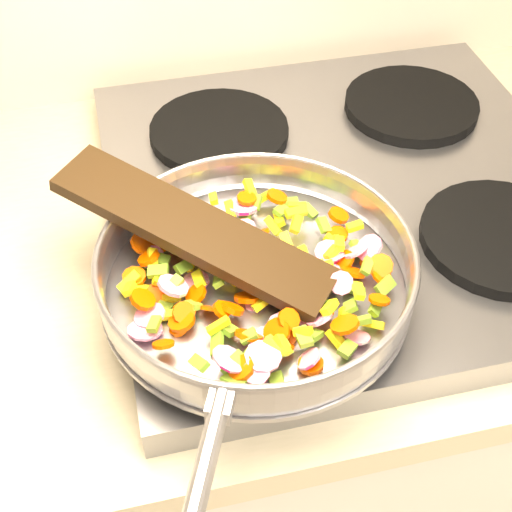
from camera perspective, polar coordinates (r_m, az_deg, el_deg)
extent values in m
cube|color=#939399|center=(0.93, 7.31, 4.73)|extent=(0.60, 0.60, 0.04)
cylinder|color=black|center=(0.78, 1.00, -1.74)|extent=(0.19, 0.19, 0.02)
cylinder|color=black|center=(0.88, 19.10, 1.44)|extent=(0.19, 0.19, 0.02)
cylinder|color=black|center=(0.99, -2.96, 9.93)|extent=(0.19, 0.19, 0.02)
cylinder|color=black|center=(1.06, 12.31, 11.73)|extent=(0.19, 0.19, 0.02)
cylinder|color=#9E9EA5|center=(0.76, 0.00, -2.49)|extent=(0.33, 0.33, 0.01)
torus|color=#9E9EA5|center=(0.74, 0.00, -1.03)|extent=(0.37, 0.37, 0.05)
torus|color=#9E9EA5|center=(0.72, 0.00, 0.22)|extent=(0.33, 0.33, 0.01)
cylinder|color=#9E9EA5|center=(0.58, -4.70, -18.57)|extent=(0.09, 0.18, 0.02)
cube|color=#9E9EA5|center=(0.62, -2.85, -11.73)|extent=(0.03, 0.04, 0.02)
cube|color=olive|center=(0.76, -5.85, -0.90)|extent=(0.02, 0.02, 0.01)
cube|color=olive|center=(0.80, -4.94, 2.27)|extent=(0.02, 0.02, 0.01)
cube|color=olive|center=(0.75, 8.86, -0.79)|extent=(0.02, 0.02, 0.01)
cube|color=yellow|center=(0.72, -7.38, -4.73)|extent=(0.02, 0.01, 0.01)
cube|color=yellow|center=(0.82, -2.06, 3.70)|extent=(0.01, 0.03, 0.02)
cylinder|color=#DD4700|center=(0.81, -7.08, 2.92)|extent=(0.03, 0.03, 0.02)
cube|color=yellow|center=(0.75, -7.95, -1.63)|extent=(0.01, 0.02, 0.01)
cube|color=olive|center=(0.68, 1.68, -9.90)|extent=(0.02, 0.02, 0.01)
cube|color=olive|center=(0.74, -7.33, -4.14)|extent=(0.02, 0.02, 0.01)
cube|color=olive|center=(0.77, -7.70, -0.27)|extent=(0.02, 0.02, 0.01)
cube|color=yellow|center=(0.74, -10.11, -2.60)|extent=(0.02, 0.02, 0.01)
cube|color=yellow|center=(0.74, -6.79, -3.36)|extent=(0.02, 0.01, 0.01)
cube|color=olive|center=(0.68, -0.61, -6.44)|extent=(0.02, 0.01, 0.01)
cube|color=yellow|center=(0.82, -3.42, 4.61)|extent=(0.01, 0.02, 0.01)
cylinder|color=#CE145A|center=(0.78, 6.16, -0.14)|extent=(0.04, 0.03, 0.03)
cylinder|color=#DD4700|center=(0.68, 4.41, -8.63)|extent=(0.03, 0.03, 0.01)
cube|color=yellow|center=(0.75, -2.20, -1.73)|extent=(0.02, 0.02, 0.02)
cylinder|color=#DD4700|center=(0.71, -5.97, -5.21)|extent=(0.04, 0.04, 0.01)
cylinder|color=#DD4700|center=(0.76, -9.72, -1.67)|extent=(0.04, 0.04, 0.01)
cube|color=yellow|center=(0.83, -0.52, 5.48)|extent=(0.01, 0.02, 0.02)
cylinder|color=#DD4700|center=(0.72, 5.52, -4.49)|extent=(0.02, 0.02, 0.02)
cube|color=olive|center=(0.76, -0.59, -0.80)|extent=(0.01, 0.02, 0.02)
cube|color=yellow|center=(0.79, -5.60, 1.34)|extent=(0.02, 0.01, 0.02)
cube|color=yellow|center=(0.78, 6.66, 1.02)|extent=(0.02, 0.03, 0.01)
cylinder|color=#DD4700|center=(0.82, -0.74, 4.65)|extent=(0.03, 0.03, 0.01)
cylinder|color=#CE145A|center=(0.73, 6.82, -2.16)|extent=(0.04, 0.03, 0.03)
cylinder|color=#CE145A|center=(0.76, -4.89, -2.08)|extent=(0.04, 0.04, 0.01)
cube|color=olive|center=(0.80, -3.28, 1.66)|extent=(0.02, 0.02, 0.01)
cube|color=olive|center=(0.68, -0.87, -8.34)|extent=(0.02, 0.02, 0.02)
cube|color=olive|center=(0.76, 4.94, -0.95)|extent=(0.02, 0.03, 0.01)
cube|color=yellow|center=(0.72, 9.33, -5.40)|extent=(0.02, 0.02, 0.01)
cube|color=yellow|center=(0.77, -0.58, -0.65)|extent=(0.01, 0.02, 0.01)
cylinder|color=#CE145A|center=(0.74, -0.09, -3.51)|extent=(0.04, 0.04, 0.02)
cube|color=yellow|center=(0.76, 3.43, 0.24)|extent=(0.02, 0.01, 0.02)
cube|color=yellow|center=(0.78, -4.75, 1.63)|extent=(0.02, 0.02, 0.01)
cube|color=olive|center=(0.69, 7.31, -7.39)|extent=(0.02, 0.02, 0.01)
cube|color=olive|center=(0.81, -6.49, 1.71)|extent=(0.02, 0.02, 0.01)
cylinder|color=#DD4700|center=(0.69, -7.42, -7.01)|extent=(0.03, 0.03, 0.02)
cube|color=olive|center=(0.72, -5.06, -3.93)|extent=(0.02, 0.02, 0.02)
cylinder|color=#DD4700|center=(0.77, 0.49, -0.48)|extent=(0.04, 0.04, 0.02)
cylinder|color=#CE145A|center=(0.70, 0.84, -6.82)|extent=(0.04, 0.04, 0.01)
cube|color=olive|center=(0.84, 2.67, 4.24)|extent=(0.02, 0.02, 0.02)
cylinder|color=#CE145A|center=(0.70, 0.15, -6.81)|extent=(0.03, 0.03, 0.02)
cylinder|color=#DD4700|center=(0.80, -7.65, 0.92)|extent=(0.02, 0.02, 0.01)
cylinder|color=#DD4700|center=(0.78, -9.13, 0.96)|extent=(0.03, 0.03, 0.02)
cube|color=yellow|center=(0.80, 7.91, 2.37)|extent=(0.02, 0.01, 0.01)
cube|color=olive|center=(0.82, -0.88, 3.22)|extent=(0.02, 0.03, 0.01)
cube|color=olive|center=(0.74, 5.98, -2.34)|extent=(0.03, 0.02, 0.01)
cylinder|color=#DD4700|center=(0.69, -0.58, -6.38)|extent=(0.04, 0.04, 0.03)
cylinder|color=#CE145A|center=(0.78, 7.95, 0.40)|extent=(0.03, 0.03, 0.03)
cylinder|color=#CE145A|center=(0.67, 0.06, -9.20)|extent=(0.04, 0.03, 0.02)
cube|color=yellow|center=(0.69, 3.78, -6.03)|extent=(0.02, 0.02, 0.02)
cube|color=olive|center=(0.80, -0.97, 1.97)|extent=(0.02, 0.01, 0.02)
cylinder|color=#DD4700|center=(0.74, -0.68, -3.35)|extent=(0.04, 0.03, 0.02)
cube|color=yellow|center=(0.77, -5.16, -0.49)|extent=(0.02, 0.02, 0.01)
cube|color=olive|center=(0.82, 2.05, 3.65)|extent=(0.02, 0.02, 0.01)
cylinder|color=#CE145A|center=(0.73, -6.65, -2.38)|extent=(0.04, 0.05, 0.02)
cylinder|color=#DD4700|center=(0.72, -6.18, -5.75)|extent=(0.02, 0.03, 0.02)
cube|color=olive|center=(0.69, 2.27, -7.25)|extent=(0.02, 0.02, 0.02)
cube|color=yellow|center=(0.70, -3.03, -5.58)|extent=(0.02, 0.01, 0.02)
cube|color=olive|center=(0.84, 4.30, 3.61)|extent=(0.02, 0.02, 0.01)
cube|color=yellow|center=(0.72, 8.21, -2.79)|extent=(0.01, 0.02, 0.01)
cube|color=olive|center=(0.70, -2.32, -5.81)|extent=(0.02, 0.03, 0.01)
cylinder|color=#DD4700|center=(0.69, 2.01, -7.18)|extent=(0.03, 0.03, 0.03)
cylinder|color=#DD4700|center=(0.67, -1.18, -8.95)|extent=(0.03, 0.03, 0.02)
cube|color=yellow|center=(0.71, 5.91, -4.10)|extent=(0.02, 0.02, 0.01)
cylinder|color=#CE145A|center=(0.70, -0.38, -6.47)|extent=(0.03, 0.03, 0.02)
cylinder|color=#DD4700|center=(0.76, 7.81, -1.30)|extent=(0.03, 0.03, 0.02)
cylinder|color=#CE145A|center=(0.72, -8.51, -4.71)|extent=(0.04, 0.04, 0.01)
cube|color=olive|center=(0.73, -6.61, -2.28)|extent=(0.02, 0.02, 0.01)
cube|color=olive|center=(0.68, -2.13, -8.50)|extent=(0.02, 0.03, 0.01)
cylinder|color=#DD4700|center=(0.75, -7.91, -3.11)|extent=(0.04, 0.03, 0.02)
cylinder|color=#DD4700|center=(0.76, 1.51, -1.27)|extent=(0.03, 0.03, 0.02)
cube|color=olive|center=(0.67, -1.82, -10.02)|extent=(0.03, 0.03, 0.01)
cylinder|color=#DD4700|center=(0.71, -5.81, -4.54)|extent=(0.03, 0.03, 0.03)
cylinder|color=#DD4700|center=(0.82, -5.26, 2.35)|extent=(0.03, 0.02, 0.02)
cube|color=yellow|center=(0.77, 6.11, 0.29)|extent=(0.02, 0.02, 0.01)
cylinder|color=#DD4700|center=(0.72, -3.64, -4.21)|extent=(0.03, 0.02, 0.02)
cylinder|color=#DD4700|center=(0.79, 0.41, 1.86)|extent=(0.03, 0.02, 0.02)
cylinder|color=#CE145A|center=(0.78, 9.01, 0.67)|extent=(0.04, 0.04, 0.03)
cube|color=yellow|center=(0.80, -4.99, 2.21)|extent=(0.02, 0.02, 0.02)
cylinder|color=#CE145A|center=(0.80, -7.93, 2.26)|extent=(0.04, 0.04, 0.01)
cube|color=yellow|center=(0.79, 3.24, 2.57)|extent=(0.02, 0.03, 0.01)
cylinder|color=#CE145A|center=(0.78, 5.83, 0.28)|extent=(0.04, 0.04, 0.02)
cube|color=olive|center=(0.82, -0.04, 4.30)|extent=(0.02, 0.02, 0.02)
cube|color=yellow|center=(0.70, 6.44, -6.60)|extent=(0.02, 0.02, 0.02)
cylinder|color=#CE145A|center=(0.74, 3.47, -2.65)|extent=(0.04, 0.04, 0.02)
cylinder|color=#CE145A|center=(0.80, -8.26, 1.35)|extent=(0.03, 0.03, 0.01)
cube|color=yellow|center=(0.81, 3.22, 3.53)|extent=(0.03, 0.01, 0.01)
cube|color=yellow|center=(0.78, -4.69, 1.66)|extent=(0.02, 0.02, 0.02)
cylinder|color=#DD4700|center=(0.81, -3.87, 2.88)|extent=(0.04, 0.04, 0.02)
cube|color=yellow|center=(0.79, 6.17, 1.14)|extent=(0.02, 0.02, 0.02)
cube|color=olive|center=(0.70, 4.68, -6.36)|extent=(0.02, 0.02, 0.01)
cube|color=olive|center=(0.80, 6.45, 1.60)|extent=(0.02, 0.02, 0.01)
cube|color=yellow|center=(0.83, 3.35, 4.02)|extent=(0.02, 0.01, 0.01)
cylinder|color=#CE145A|center=(0.78, -3.69, 0.12)|extent=(0.03, 0.04, 0.03)
cube|color=olive|center=(0.73, 7.58, -4.02)|extent=(0.02, 0.02, 0.02)
cylinder|color=#DD4700|center=(0.76, -1.04, -1.36)|extent=(0.03, 0.03, 0.02)
cube|color=olive|center=(0.71, 8.32, -5.17)|extent=(0.03, 0.02, 0.02)
cylinder|color=#CE145A|center=(0.68, 4.24, -8.21)|extent=(0.03, 0.03, 0.03)
cube|color=olive|center=(0.73, 9.58, -4.00)|extent=(0.02, 0.02, 0.01)
cube|color=olive|center=(0.80, 6.50, 1.41)|extent=(0.02, 0.02, 0.02)
cube|color=yellow|center=(0.84, -0.53, 4.26)|extent=(0.02, 0.02, 0.01)
cube|color=yellow|center=(0.73, 0.41, -3.84)|extent=(0.02, 0.02, 0.01)
cylinder|color=#DD4700|center=(0.83, 1.68, 4.78)|extent=(0.03, 0.03, 0.02)
cylinder|color=#DD4700|center=(0.70, 7.12, -5.46)|extent=(0.04, 0.04, 0.02)
cube|color=yellow|center=(0.77, 2.53, 0.99)|extent=(0.02, 0.03, 0.02)
cylinder|color=#CE145A|center=(0.72, -8.87, -5.85)|extent=(0.05, 0.05, 0.01)
cylinder|color=#CE145A|center=(0.67, -2.19, -8.23)|extent=(0.04, 0.05, 0.03)
cylinder|color=#DD4700|center=(0.73, -9.04, -3.45)|extent=(0.03, 0.04, 0.02)
cylinder|color=#DD4700|center=(0.78, 9.05, -0.49)|extent=(0.03, 0.02, 0.02)
cube|color=olive|center=(0.78, -8.94, -1.14)|extent=(0.03, 0.02, 0.02)
cylinder|color=#DD4700|center=(0.69, 1.67, -6.09)|extent=(0.04, 0.04, 0.02)
cylinder|color=#DD4700|center=(0.71, -1.92, -4.22)|extent=(0.03, 0.03, 0.02)
cylinder|color=#CE145A|center=(0.80, -1.08, 2.16)|extent=(0.04, 0.04, 0.01)
cube|color=olive|center=(0.72, 5.75, -3.97)|extent=(0.02, 0.02, 0.01)
cylinder|color=#CE145A|center=(0.71, 2.07, -5.75)|extent=(0.04, 0.04, 0.02)
cylinder|color=#DD4700|center=(0.76, 10.06, -1.61)|extent=(0.03, 0.03, 0.01)
cylinder|color=#DD4700|center=(0.70, 2.64, -5.08)|extent=(0.03, 0.03, 0.02)
cube|color=olive|center=(0.68, 1.61, -7.17)|extent=(0.02, 0.03, 0.02)
cylinder|color=#CE145A|center=(0.73, 4.24, -4.88)|extent=(0.04, 0.04, 0.02)
cube|color=yellow|center=(0.68, 2.14, -7.13)|extent=(0.02, 0.02, 0.01)
cylinder|color=#CE145A|center=(0.79, -4.60, 0.45)|extent=(0.04, 0.04, 0.02)
cylinder|color=#DD4700|center=(0.80, 6.55, 1.72)|extent=(0.03, 0.03, 0.01)
cube|color=olive|center=(0.75, 7.88, -2.67)|extent=(0.03, 0.02, 0.02)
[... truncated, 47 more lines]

